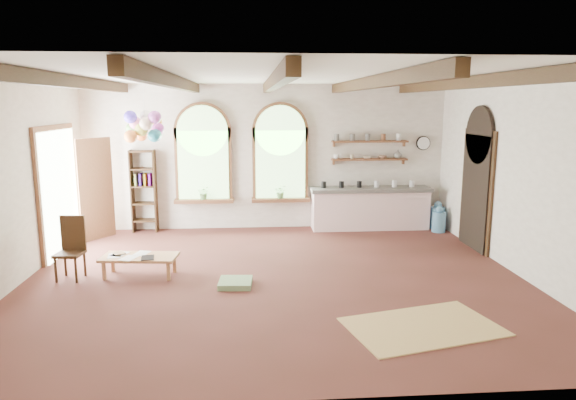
{
  "coord_description": "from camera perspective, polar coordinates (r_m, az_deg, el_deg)",
  "views": [
    {
      "loc": [
        -0.39,
        -7.93,
        2.79
      ],
      "look_at": [
        0.26,
        0.6,
        1.17
      ],
      "focal_mm": 32.0,
      "sensor_mm": 36.0,
      "label": 1
    }
  ],
  "objects": [
    {
      "name": "floor",
      "position": [
        8.41,
        -1.44,
        -8.66
      ],
      "size": [
        8.0,
        8.0,
        0.0
      ],
      "primitive_type": "plane",
      "color": "#582A24",
      "rests_on": "ground"
    },
    {
      "name": "ceiling_beams",
      "position": [
        7.94,
        -1.55,
        12.95
      ],
      "size": [
        6.2,
        6.8,
        0.18
      ],
      "primitive_type": null,
      "color": "#3E2513",
      "rests_on": "ceiling"
    },
    {
      "name": "window_left",
      "position": [
        11.46,
        -9.4,
        4.76
      ],
      "size": [
        1.3,
        0.28,
        2.2
      ],
      "color": "brown",
      "rests_on": "floor"
    },
    {
      "name": "window_right",
      "position": [
        11.43,
        -0.86,
        4.89
      ],
      "size": [
        1.3,
        0.28,
        2.2
      ],
      "color": "brown",
      "rests_on": "floor"
    },
    {
      "name": "left_doorway",
      "position": [
        10.49,
        -24.12,
        0.77
      ],
      "size": [
        0.1,
        1.9,
        2.5
      ],
      "primitive_type": "cube",
      "color": "brown",
      "rests_on": "floor"
    },
    {
      "name": "right_doorway",
      "position": [
        10.51,
        20.11,
        0.8
      ],
      "size": [
        0.1,
        1.3,
        2.4
      ],
      "primitive_type": "cube",
      "color": "black",
      "rests_on": "floor"
    },
    {
      "name": "kitchen_counter",
      "position": [
        11.68,
        9.07,
        -0.86
      ],
      "size": [
        2.68,
        0.62,
        0.94
      ],
      "color": "beige",
      "rests_on": "floor"
    },
    {
      "name": "wall_shelf_lower",
      "position": [
        11.69,
        9.02,
        4.49
      ],
      "size": [
        1.7,
        0.24,
        0.04
      ],
      "primitive_type": "cube",
      "color": "brown",
      "rests_on": "wall_back"
    },
    {
      "name": "wall_shelf_upper",
      "position": [
        11.65,
        9.08,
        6.44
      ],
      "size": [
        1.7,
        0.24,
        0.04
      ],
      "primitive_type": "cube",
      "color": "brown",
      "rests_on": "wall_back"
    },
    {
      "name": "wall_clock",
      "position": [
        12.07,
        14.81,
        6.13
      ],
      "size": [
        0.32,
        0.04,
        0.32
      ],
      "primitive_type": "cylinder",
      "rotation": [
        1.57,
        0.0,
        0.0
      ],
      "color": "black",
      "rests_on": "wall_back"
    },
    {
      "name": "bookshelf",
      "position": [
        11.63,
        -15.73,
        0.96
      ],
      "size": [
        0.53,
        0.32,
        1.8
      ],
      "color": "#3E2513",
      "rests_on": "floor"
    },
    {
      "name": "coffee_table",
      "position": [
        8.75,
        -16.17,
        -6.22
      ],
      "size": [
        1.26,
        0.68,
        0.34
      ],
      "color": "tan",
      "rests_on": "floor"
    },
    {
      "name": "side_chair",
      "position": [
        9.0,
        -22.99,
        -6.28
      ],
      "size": [
        0.45,
        0.45,
        1.01
      ],
      "color": "#3E2513",
      "rests_on": "floor"
    },
    {
      "name": "floor_mat",
      "position": [
        6.89,
        14.76,
        -13.46
      ],
      "size": [
        2.09,
        1.57,
        0.02
      ],
      "primitive_type": "cube",
      "rotation": [
        0.0,
        0.0,
        0.25
      ],
      "color": "tan",
      "rests_on": "floor"
    },
    {
      "name": "floor_cushion",
      "position": [
        8.11,
        -5.86,
        -9.14
      ],
      "size": [
        0.54,
        0.54,
        0.09
      ],
      "primitive_type": "cube",
      "rotation": [
        0.0,
        0.0,
        -0.07
      ],
      "color": "#6F8E62",
      "rests_on": "floor"
    },
    {
      "name": "water_jug_a",
      "position": [
        11.75,
        16.41,
        -2.23
      ],
      "size": [
        0.3,
        0.3,
        0.57
      ],
      "color": "teal",
      "rests_on": "floor"
    },
    {
      "name": "water_jug_b",
      "position": [
        12.03,
        16.27,
        -1.81
      ],
      "size": [
        0.33,
        0.33,
        0.63
      ],
      "color": "teal",
      "rests_on": "floor"
    },
    {
      "name": "balloon_cluster",
      "position": [
        10.43,
        -15.63,
        7.83
      ],
      "size": [
        0.78,
        0.83,
        1.15
      ],
      "color": "silver",
      "rests_on": "floor"
    },
    {
      "name": "table_book",
      "position": [
        8.93,
        -18.76,
        -5.69
      ],
      "size": [
        0.26,
        0.29,
        0.02
      ],
      "primitive_type": "imported",
      "rotation": [
        0.0,
        0.0,
        0.55
      ],
      "color": "olive",
      "rests_on": "coffee_table"
    },
    {
      "name": "tablet",
      "position": [
        8.58,
        -15.33,
        -6.2
      ],
      "size": [
        0.24,
        0.31,
        0.01
      ],
      "primitive_type": "cube",
      "rotation": [
        0.0,
        0.0,
        0.15
      ],
      "color": "black",
      "rests_on": "coffee_table"
    },
    {
      "name": "potted_plant_left",
      "position": [
        11.46,
        -9.33,
        0.82
      ],
      "size": [
        0.27,
        0.23,
        0.3
      ],
      "primitive_type": "imported",
      "color": "#598C4C",
      "rests_on": "window_left"
    },
    {
      "name": "potted_plant_right",
      "position": [
        11.43,
        -0.81,
        0.94
      ],
      "size": [
        0.27,
        0.23,
        0.3
      ],
      "primitive_type": "imported",
      "color": "#598C4C",
      "rests_on": "window_right"
    },
    {
      "name": "shelf_cup_a",
      "position": [
        11.53,
        5.39,
        4.83
      ],
      "size": [
        0.12,
        0.1,
        0.1
      ],
      "primitive_type": "imported",
      "color": "white",
      "rests_on": "wall_shelf_lower"
    },
    {
      "name": "shelf_cup_b",
      "position": [
        11.6,
        7.1,
        4.82
      ],
      "size": [
        0.1,
        0.1,
        0.09
      ],
      "primitive_type": "imported",
      "color": "beige",
      "rests_on": "wall_shelf_lower"
    },
    {
      "name": "shelf_bowl_a",
      "position": [
        11.67,
        8.79,
        4.71
      ],
      "size": [
        0.22,
        0.22,
        0.05
      ],
      "primitive_type": "imported",
      "color": "beige",
      "rests_on": "wall_shelf_lower"
    },
    {
      "name": "shelf_bowl_b",
      "position": [
        11.76,
        10.46,
        4.72
      ],
      "size": [
        0.2,
        0.2,
        0.06
      ],
      "primitive_type": "imported",
      "color": "#8C664C",
      "rests_on": "wall_shelf_lower"
    },
    {
      "name": "shelf_vase",
      "position": [
        11.84,
        12.11,
        5.02
      ],
      "size": [
        0.18,
        0.18,
        0.19
      ],
      "primitive_type": "imported",
      "color": "slate",
      "rests_on": "wall_shelf_lower"
    }
  ]
}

